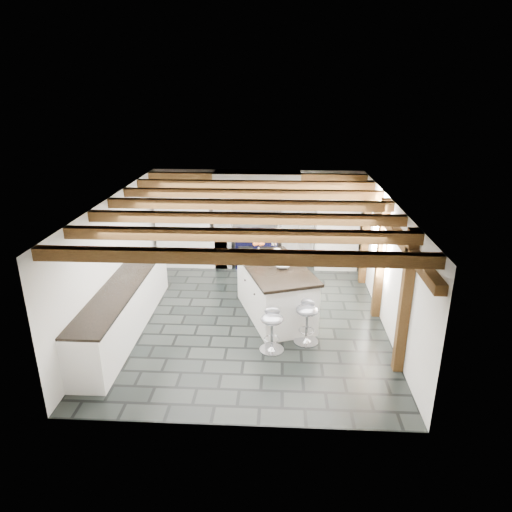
# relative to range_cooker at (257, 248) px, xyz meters

# --- Properties ---
(ground) EXTENTS (6.00, 6.00, 0.00)m
(ground) POSITION_rel_range_cooker_xyz_m (0.00, -2.68, -0.47)
(ground) COLOR black
(ground) RESTS_ON ground
(room_shell) EXTENTS (6.00, 6.03, 6.00)m
(room_shell) POSITION_rel_range_cooker_xyz_m (-0.61, -1.26, 0.60)
(room_shell) COLOR white
(room_shell) RESTS_ON ground
(range_cooker) EXTENTS (1.00, 0.63, 0.99)m
(range_cooker) POSITION_rel_range_cooker_xyz_m (0.00, 0.00, 0.00)
(range_cooker) COLOR black
(range_cooker) RESTS_ON ground
(kitchen_island) EXTENTS (1.68, 2.29, 1.35)m
(kitchen_island) POSITION_rel_range_cooker_xyz_m (0.48, -2.57, 0.05)
(kitchen_island) COLOR white
(kitchen_island) RESTS_ON ground
(bar_stool_near) EXTENTS (0.52, 0.52, 0.79)m
(bar_stool_near) POSITION_rel_range_cooker_xyz_m (1.04, -3.54, 0.03)
(bar_stool_near) COLOR silver
(bar_stool_near) RESTS_ON ground
(bar_stool_far) EXTENTS (0.41, 0.41, 0.76)m
(bar_stool_far) POSITION_rel_range_cooker_xyz_m (0.45, -3.84, 0.01)
(bar_stool_far) COLOR silver
(bar_stool_far) RESTS_ON ground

